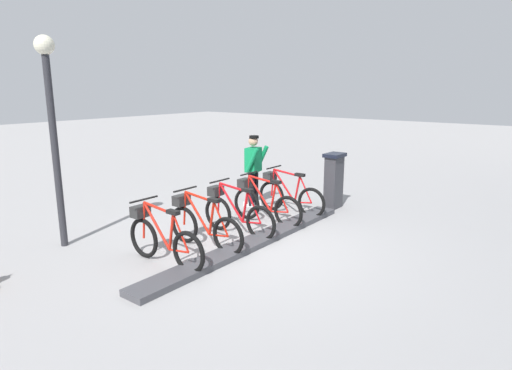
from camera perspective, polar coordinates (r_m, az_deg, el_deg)
ground_plane at (r=7.85m, az=-0.35°, el=-7.85°), size 60.00×60.00×0.00m
dock_rail_base at (r=7.84m, az=-0.35°, el=-7.50°), size 0.44×5.29×0.10m
payment_kiosk at (r=10.19m, az=10.12°, el=0.69°), size 0.36×0.52×1.28m
bike_docked_0 at (r=9.66m, az=4.22°, el=-1.25°), size 1.72×0.54×1.02m
bike_docked_1 at (r=8.95m, az=1.03°, el=-2.36°), size 1.72×0.54×1.02m
bike_docked_2 at (r=8.28m, az=-2.70°, el=-3.64°), size 1.72×0.54×1.02m
bike_docked_3 at (r=7.65m, az=-7.08°, el=-5.13°), size 1.72×0.54×1.02m
bike_docked_4 at (r=7.07m, az=-12.23°, el=-6.83°), size 1.72×0.54×1.02m
worker_near_rack at (r=10.18m, az=-0.31°, el=2.26°), size 0.50×0.67×1.66m
lamp_post at (r=8.10m, az=-25.24°, el=8.81°), size 0.32×0.32×3.58m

